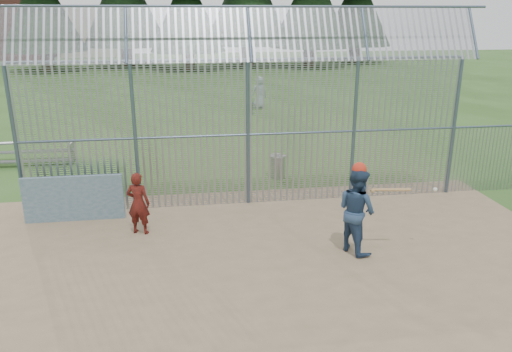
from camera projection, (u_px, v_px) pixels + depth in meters
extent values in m
plane|color=#2D511E|center=(269.00, 261.00, 10.89)|extent=(120.00, 120.00, 0.00)
cube|color=#756047|center=(273.00, 271.00, 10.42)|extent=(14.00, 10.00, 0.02)
cube|color=#38566B|center=(74.00, 198.00, 12.79)|extent=(2.50, 0.12, 1.20)
imported|color=navy|center=(357.00, 210.00, 11.03)|extent=(1.06, 1.17, 1.95)
imported|color=maroon|center=(138.00, 203.00, 11.99)|extent=(0.65, 0.53, 1.55)
imported|color=gray|center=(259.00, 93.00, 27.96)|extent=(0.94, 0.68, 1.79)
imported|color=slate|center=(252.00, 107.00, 26.46)|extent=(0.50, 0.27, 0.82)
sphere|color=red|center=(359.00, 169.00, 10.73)|extent=(0.31, 0.31, 0.31)
cylinder|color=#AA7F4C|center=(391.00, 190.00, 10.83)|extent=(0.85, 0.18, 0.07)
sphere|color=#AA7F4C|center=(372.00, 191.00, 10.77)|extent=(0.09, 0.09, 0.09)
sphere|color=white|center=(435.00, 189.00, 10.88)|extent=(0.09, 0.09, 0.09)
cylinder|color=gray|center=(277.00, 167.00, 16.31)|extent=(0.52, 0.52, 0.70)
cylinder|color=#9EA0A5|center=(277.00, 156.00, 16.20)|extent=(0.56, 0.56, 0.05)
sphere|color=#9EA0A5|center=(277.00, 155.00, 16.18)|extent=(0.10, 0.10, 0.10)
cube|color=gray|center=(29.00, 161.00, 17.50)|extent=(3.00, 0.25, 0.05)
cube|color=gray|center=(30.00, 152.00, 17.75)|extent=(3.00, 0.25, 0.05)
cube|color=slate|center=(32.00, 142.00, 18.00)|extent=(3.00, 0.25, 0.05)
cube|color=slate|center=(72.00, 153.00, 17.97)|extent=(0.06, 0.90, 0.70)
cylinder|color=#47566B|center=(15.00, 143.00, 12.73)|extent=(0.10, 0.10, 4.00)
cylinder|color=#47566B|center=(135.00, 138.00, 13.15)|extent=(0.10, 0.10, 4.00)
cylinder|color=#47566B|center=(248.00, 135.00, 13.56)|extent=(0.10, 0.10, 4.00)
cylinder|color=#47566B|center=(354.00, 131.00, 13.97)|extent=(0.10, 0.10, 4.00)
cylinder|color=#47566B|center=(454.00, 128.00, 14.39)|extent=(0.10, 0.10, 4.00)
cylinder|color=#47566B|center=(248.00, 59.00, 12.94)|extent=(12.00, 0.07, 0.07)
cylinder|color=#47566B|center=(248.00, 135.00, 13.56)|extent=(12.00, 0.06, 0.06)
cube|color=gray|center=(248.00, 135.00, 13.56)|extent=(12.00, 0.02, 4.00)
cube|color=gray|center=(249.00, 34.00, 12.38)|extent=(12.00, 0.77, 1.31)
cylinder|color=#47566B|center=(450.00, 161.00, 14.70)|extent=(0.08, 0.08, 2.00)
cylinder|color=#332319|center=(47.00, 54.00, 46.09)|extent=(1.19, 1.19, 3.06)
cylinder|color=#332319|center=(127.00, 49.00, 49.82)|extent=(1.33, 1.33, 3.42)
cylinder|color=#332319|center=(189.00, 54.00, 46.97)|extent=(1.12, 1.12, 2.88)
cylinder|color=#332319|center=(248.00, 48.00, 50.51)|extent=(1.40, 1.40, 3.60)
cylinder|color=#332319|center=(310.00, 50.00, 49.51)|extent=(1.26, 1.26, 3.24)
cylinder|color=#332319|center=(355.00, 48.00, 54.13)|extent=(1.19, 1.19, 3.06)
cube|color=brown|center=(5.00, 28.00, 58.48)|extent=(10.00, 8.00, 7.00)
cube|color=#B2A58C|center=(98.00, 31.00, 62.83)|extent=(8.00, 7.00, 6.00)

